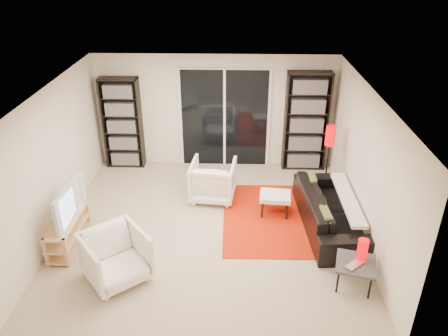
{
  "coord_description": "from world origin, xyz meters",
  "views": [
    {
      "loc": [
        0.43,
        -6.18,
        4.36
      ],
      "look_at": [
        0.25,
        0.3,
        1.0
      ],
      "focal_mm": 35.0,
      "sensor_mm": 36.0,
      "label": 1
    }
  ],
  "objects_px": {
    "armchair_front": "(116,257)",
    "armchair_back": "(213,180)",
    "sofa": "(330,210)",
    "bookshelf_left": "(122,123)",
    "floor_lamp": "(330,143)",
    "tv_stand": "(68,231)",
    "side_table": "(356,265)",
    "bookshelf_right": "(306,122)",
    "ottoman": "(275,197)"
  },
  "relations": [
    {
      "from": "sofa",
      "to": "floor_lamp",
      "type": "xyz_separation_m",
      "value": [
        0.13,
        1.15,
        0.74
      ]
    },
    {
      "from": "bookshelf_left",
      "to": "bookshelf_right",
      "type": "bearing_deg",
      "value": -0.0
    },
    {
      "from": "tv_stand",
      "to": "sofa",
      "type": "bearing_deg",
      "value": 8.48
    },
    {
      "from": "floor_lamp",
      "to": "ottoman",
      "type": "bearing_deg",
      "value": -142.9
    },
    {
      "from": "sofa",
      "to": "side_table",
      "type": "bearing_deg",
      "value": 179.77
    },
    {
      "from": "armchair_back",
      "to": "ottoman",
      "type": "height_order",
      "value": "armchair_back"
    },
    {
      "from": "tv_stand",
      "to": "armchair_front",
      "type": "xyz_separation_m",
      "value": [
        0.97,
        -0.77,
        0.12
      ]
    },
    {
      "from": "bookshelf_left",
      "to": "sofa",
      "type": "height_order",
      "value": "bookshelf_left"
    },
    {
      "from": "bookshelf_right",
      "to": "side_table",
      "type": "xyz_separation_m",
      "value": [
        0.24,
        -3.69,
        -0.69
      ]
    },
    {
      "from": "armchair_front",
      "to": "side_table",
      "type": "relative_size",
      "value": 1.28
    },
    {
      "from": "tv_stand",
      "to": "ottoman",
      "type": "height_order",
      "value": "tv_stand"
    },
    {
      "from": "sofa",
      "to": "side_table",
      "type": "distance_m",
      "value": 1.46
    },
    {
      "from": "armchair_back",
      "to": "side_table",
      "type": "xyz_separation_m",
      "value": [
        2.11,
        -2.35,
        -0.02
      ]
    },
    {
      "from": "armchair_front",
      "to": "side_table",
      "type": "height_order",
      "value": "armchair_front"
    },
    {
      "from": "tv_stand",
      "to": "armchair_back",
      "type": "xyz_separation_m",
      "value": [
        2.24,
        1.53,
        0.12
      ]
    },
    {
      "from": "bookshelf_left",
      "to": "floor_lamp",
      "type": "distance_m",
      "value": 4.27
    },
    {
      "from": "bookshelf_left",
      "to": "sofa",
      "type": "xyz_separation_m",
      "value": [
        4.0,
        -2.23,
        -0.65
      ]
    },
    {
      "from": "tv_stand",
      "to": "armchair_back",
      "type": "height_order",
      "value": "armchair_back"
    },
    {
      "from": "bookshelf_right",
      "to": "tv_stand",
      "type": "relative_size",
      "value": 1.82
    },
    {
      "from": "armchair_front",
      "to": "ottoman",
      "type": "relative_size",
      "value": 1.45
    },
    {
      "from": "armchair_front",
      "to": "armchair_back",
      "type": "bearing_deg",
      "value": 22.31
    },
    {
      "from": "tv_stand",
      "to": "side_table",
      "type": "distance_m",
      "value": 4.44
    },
    {
      "from": "bookshelf_right",
      "to": "tv_stand",
      "type": "height_order",
      "value": "bookshelf_right"
    },
    {
      "from": "bookshelf_left",
      "to": "sofa",
      "type": "distance_m",
      "value": 4.63
    },
    {
      "from": "armchair_back",
      "to": "floor_lamp",
      "type": "height_order",
      "value": "floor_lamp"
    },
    {
      "from": "sofa",
      "to": "bookshelf_left",
      "type": "bearing_deg",
      "value": 57.38
    },
    {
      "from": "bookshelf_right",
      "to": "ottoman",
      "type": "xyz_separation_m",
      "value": [
        -0.75,
        -1.86,
        -0.71
      ]
    },
    {
      "from": "bookshelf_left",
      "to": "floor_lamp",
      "type": "xyz_separation_m",
      "value": [
        4.13,
        -1.08,
        0.09
      ]
    },
    {
      "from": "bookshelf_left",
      "to": "armchair_front",
      "type": "xyz_separation_m",
      "value": [
        0.7,
        -3.64,
        -0.59
      ]
    },
    {
      "from": "bookshelf_right",
      "to": "side_table",
      "type": "distance_m",
      "value": 3.76
    },
    {
      "from": "bookshelf_right",
      "to": "floor_lamp",
      "type": "relative_size",
      "value": 1.51
    },
    {
      "from": "side_table",
      "to": "bookshelf_left",
      "type": "bearing_deg",
      "value": 137.94
    },
    {
      "from": "bookshelf_right",
      "to": "side_table",
      "type": "bearing_deg",
      "value": -86.32
    },
    {
      "from": "sofa",
      "to": "floor_lamp",
      "type": "distance_m",
      "value": 1.37
    },
    {
      "from": "sofa",
      "to": "side_table",
      "type": "xyz_separation_m",
      "value": [
        0.08,
        -1.46,
        0.04
      ]
    },
    {
      "from": "sofa",
      "to": "armchair_back",
      "type": "xyz_separation_m",
      "value": [
        -2.03,
        0.89,
        0.06
      ]
    },
    {
      "from": "sofa",
      "to": "armchair_front",
      "type": "xyz_separation_m",
      "value": [
        -3.3,
        -1.41,
        0.06
      ]
    },
    {
      "from": "sofa",
      "to": "floor_lamp",
      "type": "height_order",
      "value": "floor_lamp"
    },
    {
      "from": "bookshelf_right",
      "to": "armchair_front",
      "type": "relative_size",
      "value": 2.51
    },
    {
      "from": "tv_stand",
      "to": "side_table",
      "type": "relative_size",
      "value": 1.76
    },
    {
      "from": "tv_stand",
      "to": "ottoman",
      "type": "relative_size",
      "value": 1.99
    },
    {
      "from": "tv_stand",
      "to": "side_table",
      "type": "bearing_deg",
      "value": -10.67
    },
    {
      "from": "bookshelf_left",
      "to": "armchair_front",
      "type": "relative_size",
      "value": 2.33
    },
    {
      "from": "armchair_back",
      "to": "floor_lamp",
      "type": "xyz_separation_m",
      "value": [
        2.16,
        0.26,
        0.68
      ]
    },
    {
      "from": "sofa",
      "to": "armchair_front",
      "type": "distance_m",
      "value": 3.59
    },
    {
      "from": "armchair_back",
      "to": "armchair_front",
      "type": "xyz_separation_m",
      "value": [
        -1.27,
        -2.3,
        0.0
      ]
    },
    {
      "from": "ottoman",
      "to": "floor_lamp",
      "type": "distance_m",
      "value": 1.48
    },
    {
      "from": "armchair_back",
      "to": "side_table",
      "type": "distance_m",
      "value": 3.16
    },
    {
      "from": "ottoman",
      "to": "floor_lamp",
      "type": "xyz_separation_m",
      "value": [
        1.03,
        0.78,
        0.72
      ]
    },
    {
      "from": "sofa",
      "to": "armchair_front",
      "type": "relative_size",
      "value": 2.64
    }
  ]
}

